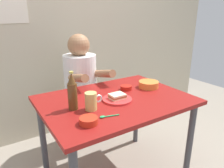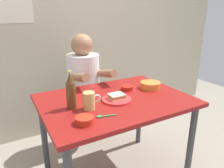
{
  "view_description": "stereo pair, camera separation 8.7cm",
  "coord_description": "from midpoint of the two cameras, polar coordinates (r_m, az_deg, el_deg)",
  "views": [
    {
      "loc": [
        -0.81,
        -1.23,
        1.35
      ],
      "look_at": [
        0.0,
        0.05,
        0.84
      ],
      "focal_mm": 33.78,
      "sensor_mm": 36.0,
      "label": 1
    },
    {
      "loc": [
        -0.74,
        -1.28,
        1.35
      ],
      "look_at": [
        0.0,
        0.05,
        0.84
      ],
      "focal_mm": 33.78,
      "sensor_mm": 36.0,
      "label": 2
    }
  ],
  "objects": [
    {
      "name": "person_seated",
      "position": [
        2.11,
        -6.5,
        2.37
      ],
      "size": [
        0.33,
        0.56,
        0.72
      ],
      "color": "white",
      "rests_on": "stool"
    },
    {
      "name": "stool",
      "position": [
        2.27,
        -6.22,
        -7.72
      ],
      "size": [
        0.34,
        0.34,
        0.45
      ],
      "color": "#4C4C51",
      "rests_on": "ground"
    },
    {
      "name": "plate_orange",
      "position": [
        1.56,
        2.84,
        -4.21
      ],
      "size": [
        0.22,
        0.22,
        0.01
      ],
      "primitive_type": "cylinder",
      "color": "red",
      "rests_on": "dining_table"
    },
    {
      "name": "spoon",
      "position": [
        1.32,
        -0.66,
        -8.73
      ],
      "size": [
        0.13,
        0.04,
        0.01
      ],
      "color": "#26A559",
      "rests_on": "dining_table"
    },
    {
      "name": "sandwich",
      "position": [
        1.55,
        2.86,
        -3.35
      ],
      "size": [
        0.11,
        0.09,
        0.04
      ],
      "color": "beige",
      "rests_on": "plate_orange"
    },
    {
      "name": "beer_bottle",
      "position": [
        1.41,
        -9.34,
        -2.09
      ],
      "size": [
        0.06,
        0.06,
        0.26
      ],
      "color": "#593819",
      "rests_on": "dining_table"
    },
    {
      "name": "beer_mug",
      "position": [
        1.4,
        -4.38,
        -4.53
      ],
      "size": [
        0.13,
        0.08,
        0.12
      ],
      "color": "#D1BC66",
      "rests_on": "dining_table"
    },
    {
      "name": "sauce_bowl_chili",
      "position": [
        1.25,
        -5.43,
        -9.61
      ],
      "size": [
        0.11,
        0.11,
        0.04
      ],
      "color": "red",
      "rests_on": "dining_table"
    },
    {
      "name": "sambal_bowl_red",
      "position": [
        1.77,
        5.52,
        -1.01
      ],
      "size": [
        0.1,
        0.1,
        0.03
      ],
      "color": "#B21E14",
      "rests_on": "dining_table"
    },
    {
      "name": "dining_table",
      "position": [
        1.63,
        2.39,
        -6.95
      ],
      "size": [
        1.1,
        0.8,
        0.74
      ],
      "color": "maroon",
      "rests_on": "ground"
    },
    {
      "name": "soup_bowl_orange",
      "position": [
        1.83,
        11.65,
        -0.23
      ],
      "size": [
        0.17,
        0.17,
        0.05
      ],
      "color": "orange",
      "rests_on": "dining_table"
    },
    {
      "name": "wall_back",
      "position": [
        2.43,
        -10.98,
        17.12
      ],
      "size": [
        4.4,
        0.09,
        2.6
      ],
      "color": "#BCB299",
      "rests_on": "ground"
    }
  ]
}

